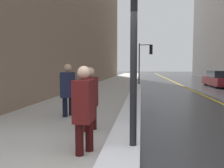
{
  "coord_description": "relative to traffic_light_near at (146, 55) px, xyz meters",
  "views": [
    {
      "loc": [
        0.52,
        -2.78,
        1.58
      ],
      "look_at": [
        -0.4,
        4.0,
        1.05
      ],
      "focal_mm": 35.0,
      "sensor_mm": 36.0,
      "label": 1
    }
  ],
  "objects": [
    {
      "name": "sidewalk_slab",
      "position": [
        -2.96,
        -3.4,
        -2.78
      ],
      "size": [
        4.0,
        80.0,
        0.01
      ],
      "color": "#B2AFA8",
      "rests_on": "ground"
    },
    {
      "name": "road_centre_stripe",
      "position": [
        3.04,
        -3.4,
        -2.78
      ],
      "size": [
        0.16,
        80.0,
        0.0
      ],
      "color": "gold",
      "rests_on": "ground"
    },
    {
      "name": "snow_bank_curb",
      "position": [
        -0.78,
        -11.68,
        -2.68
      ],
      "size": [
        0.63,
        16.35,
        0.21
      ],
      "color": "white",
      "rests_on": "ground"
    },
    {
      "name": "traffic_light_near",
      "position": [
        0.0,
        0.0,
        0.0
      ],
      "size": [
        1.31,
        0.32,
        3.85
      ],
      "rotation": [
        0.0,
        0.0,
        -0.04
      ],
      "color": "black",
      "rests_on": "ground"
    },
    {
      "name": "pedestrian_in_glasses",
      "position": [
        -1.46,
        -17.4,
        -1.89
      ],
      "size": [
        0.31,
        0.52,
        1.6
      ],
      "rotation": [
        0.0,
        0.0,
        -1.59
      ],
      "color": "#340C0C",
      "rests_on": "ground"
    },
    {
      "name": "pedestrian_with_shoulder_bag",
      "position": [
        -1.69,
        -15.98,
        -1.91
      ],
      "size": [
        0.31,
        0.72,
        1.58
      ],
      "rotation": [
        0.0,
        0.0,
        -1.59
      ],
      "color": "#340C0C",
      "rests_on": "ground"
    },
    {
      "name": "pedestrian_nearside",
      "position": [
        -2.77,
        -14.51,
        -1.85
      ],
      "size": [
        0.33,
        0.55,
        1.68
      ],
      "rotation": [
        0.0,
        0.0,
        -1.59
      ],
      "color": "black",
      "rests_on": "ground"
    },
    {
      "name": "parked_car_maroon",
      "position": [
        5.94,
        -2.54,
        -2.18
      ],
      "size": [
        1.87,
        4.22,
        1.3
      ],
      "rotation": [
        0.0,
        0.0,
        1.57
      ],
      "color": "#600F14",
      "rests_on": "ground"
    }
  ]
}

